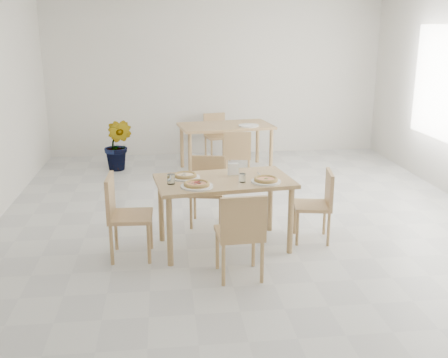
{
  "coord_description": "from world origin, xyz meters",
  "views": [
    {
      "loc": [
        -0.95,
        -5.99,
        2.26
      ],
      "look_at": [
        -0.35,
        -0.84,
        0.75
      ],
      "focal_mm": 42.0,
      "sensor_mm": 36.0,
      "label": 1
    }
  ],
  "objects": [
    {
      "name": "chair_east",
      "position": [
        0.69,
        -0.77,
        0.45
      ],
      "size": [
        0.44,
        0.44,
        0.78
      ],
      "rotation": [
        0.0,
        0.0,
        -1.74
      ],
      "color": "tan",
      "rests_on": "ground"
    },
    {
      "name": "potted_plant",
      "position": [
        -1.7,
        2.45,
        0.43
      ],
      "size": [
        0.58,
        0.53,
        0.85
      ],
      "primitive_type": "imported",
      "rotation": [
        0.0,
        0.0,
        -0.39
      ],
      "color": "#1E641F",
      "rests_on": "ground"
    },
    {
      "name": "pizza_margherita",
      "position": [
        0.05,
        -1.0,
        0.78
      ],
      "size": [
        0.29,
        0.29,
        0.03
      ],
      "rotation": [
        0.0,
        0.0,
        -0.2
      ],
      "color": "tan",
      "rests_on": "plate_margherita"
    },
    {
      "name": "second_table",
      "position": [
        0.03,
        2.28,
        0.66
      ],
      "size": [
        1.56,
        1.03,
        0.75
      ],
      "rotation": [
        0.0,
        0.0,
        0.14
      ],
      "color": "tan",
      "rests_on": "ground"
    },
    {
      "name": "chair_west",
      "position": [
        -1.39,
        -0.98,
        0.5
      ],
      "size": [
        0.44,
        0.44,
        0.86
      ],
      "rotation": [
        0.0,
        0.0,
        1.54
      ],
      "color": "tan",
      "rests_on": "ground"
    },
    {
      "name": "pizza_mushroom",
      "position": [
        -0.75,
        -0.75,
        0.78
      ],
      "size": [
        0.29,
        0.29,
        0.03
      ],
      "rotation": [
        0.0,
        0.0,
        0.26
      ],
      "color": "tan",
      "rests_on": "plate_mushroom"
    },
    {
      "name": "chair_south",
      "position": [
        -0.29,
        -1.61,
        0.49
      ],
      "size": [
        0.44,
        0.44,
        0.84
      ],
      "rotation": [
        0.0,
        0.0,
        3.19
      ],
      "color": "tan",
      "rests_on": "ground"
    },
    {
      "name": "fork_a",
      "position": [
        0.04,
        -0.71,
        0.75
      ],
      "size": [
        0.03,
        0.17,
        0.01
      ],
      "primitive_type": "cube",
      "rotation": [
        0.0,
        0.0,
        0.1
      ],
      "color": "silver",
      "rests_on": "main_table"
    },
    {
      "name": "napkin_holder",
      "position": [
        -0.24,
        -0.71,
        0.81
      ],
      "size": [
        0.13,
        0.08,
        0.13
      ],
      "rotation": [
        0.0,
        0.0,
        0.15
      ],
      "color": "silver",
      "rests_on": "main_table"
    },
    {
      "name": "chair_back_n",
      "position": [
        -0.04,
        3.09,
        0.46
      ],
      "size": [
        0.47,
        0.47,
        0.8
      ],
      "rotation": [
        0.0,
        0.0,
        0.23
      ],
      "color": "tan",
      "rests_on": "ground"
    },
    {
      "name": "tumbler_a",
      "position": [
        -0.9,
        -0.94,
        0.8
      ],
      "size": [
        0.08,
        0.08,
        0.1
      ],
      "primitive_type": "cylinder",
      "color": "white",
      "rests_on": "main_table"
    },
    {
      "name": "fork_b",
      "position": [
        -0.2,
        -0.54,
        0.75
      ],
      "size": [
        0.02,
        0.16,
        0.01
      ],
      "primitive_type": "cube",
      "rotation": [
        0.0,
        0.0,
        -0.06
      ],
      "color": "silver",
      "rests_on": "main_table"
    },
    {
      "name": "tumbler_b",
      "position": [
        -0.18,
        -0.96,
        0.79
      ],
      "size": [
        0.07,
        0.07,
        0.09
      ],
      "primitive_type": "cylinder",
      "color": "white",
      "rests_on": "main_table"
    },
    {
      "name": "chair_north",
      "position": [
        -0.46,
        -0.08,
        0.46
      ],
      "size": [
        0.46,
        0.46,
        0.8
      ],
      "rotation": [
        0.0,
        0.0,
        -0.19
      ],
      "color": "tan",
      "rests_on": "ground"
    },
    {
      "name": "plate_pepperoni",
      "position": [
        -0.65,
        -1.08,
        0.76
      ],
      "size": [
        0.32,
        0.32,
        0.02
      ],
      "primitive_type": "cylinder",
      "color": "white",
      "rests_on": "main_table"
    },
    {
      "name": "chair_back_s",
      "position": [
        0.12,
        1.51,
        0.47
      ],
      "size": [
        0.46,
        0.46,
        0.8
      ],
      "rotation": [
        0.0,
        0.0,
        2.97
      ],
      "color": "tan",
      "rests_on": "ground"
    },
    {
      "name": "plate_empty",
      "position": [
        0.38,
        2.11,
        0.76
      ],
      "size": [
        0.32,
        0.32,
        0.02
      ],
      "primitive_type": "cylinder",
      "color": "white",
      "rests_on": "second_table"
    },
    {
      "name": "plate_mushroom",
      "position": [
        -0.75,
        -0.75,
        0.76
      ],
      "size": [
        0.3,
        0.3,
        0.02
      ],
      "primitive_type": "cylinder",
      "color": "white",
      "rests_on": "main_table"
    },
    {
      "name": "pizza_pepperoni",
      "position": [
        -0.65,
        -1.08,
        0.78
      ],
      "size": [
        0.34,
        0.34,
        0.03
      ],
      "rotation": [
        0.0,
        0.0,
        -0.44
      ],
      "color": "tan",
      "rests_on": "plate_pepperoni"
    },
    {
      "name": "plate_margherita",
      "position": [
        0.05,
        -1.0,
        0.76
      ],
      "size": [
        0.3,
        0.3,
        0.02
      ],
      "primitive_type": "cylinder",
      "color": "white",
      "rests_on": "main_table"
    },
    {
      "name": "main_table",
      "position": [
        -0.35,
        -0.84,
        0.66
      ],
      "size": [
        1.47,
        0.95,
        0.75
      ],
      "rotation": [
        0.0,
        0.0,
        0.13
      ],
      "color": "tan",
      "rests_on": "ground"
    }
  ]
}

